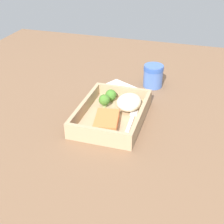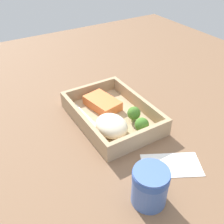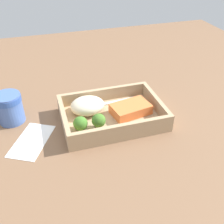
{
  "view_description": "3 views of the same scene",
  "coord_description": "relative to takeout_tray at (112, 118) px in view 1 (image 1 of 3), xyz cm",
  "views": [
    {
      "loc": [
        -79.27,
        -24.22,
        52.53
      ],
      "look_at": [
        0.0,
        0.0,
        2.7
      ],
      "focal_mm": 50.0,
      "sensor_mm": 36.0,
      "label": 1
    },
    {
      "loc": [
        51.51,
        -31.4,
        46.1
      ],
      "look_at": [
        0.0,
        0.0,
        2.7
      ],
      "focal_mm": 42.0,
      "sensor_mm": 36.0,
      "label": 2
    },
    {
      "loc": [
        17.34,
        57.18,
        44.82
      ],
      "look_at": [
        0.0,
        0.0,
        2.7
      ],
      "focal_mm": 42.0,
      "sensor_mm": 36.0,
      "label": 3
    }
  ],
  "objects": [
    {
      "name": "fork",
      "position": [
        -1.44,
        -6.47,
        0.82
      ],
      "size": [
        15.86,
        2.45,
        0.44
      ],
      "color": "silver",
      "rests_on": "takeout_tray"
    },
    {
      "name": "paper_cup",
      "position": [
        27.07,
        -7.81,
        4.13
      ],
      "size": [
        7.36,
        7.36,
        8.47
      ],
      "color": "#496BB3",
      "rests_on": "ground_plane"
    },
    {
      "name": "tray_rim",
      "position": [
        0.0,
        0.0,
        2.55
      ],
      "size": [
        27.92,
        19.55,
        3.89
      ],
      "color": "tan",
      "rests_on": "takeout_tray"
    },
    {
      "name": "ground_plane",
      "position": [
        0.0,
        0.0,
        -1.6
      ],
      "size": [
        160.0,
        160.0,
        2.0
      ],
      "primitive_type": "cube",
      "color": "brown"
    },
    {
      "name": "receipt_slip",
      "position": [
        22.36,
        2.71,
        -0.48
      ],
      "size": [
        13.19,
        15.71,
        0.24
      ],
      "primitive_type": "cube",
      "rotation": [
        0.0,
        0.0,
        -0.49
      ],
      "color": "white",
      "rests_on": "ground_plane"
    },
    {
      "name": "salmon_fillet",
      "position": [
        -5.54,
        0.08,
        2.01
      ],
      "size": [
        11.79,
        8.6,
        2.81
      ],
      "primitive_type": "cube",
      "rotation": [
        0.0,
        0.0,
        0.18
      ],
      "color": "orange",
      "rests_on": "takeout_tray"
    },
    {
      "name": "broccoli_floret_1",
      "position": [
        4.87,
        4.09,
        3.07
      ],
      "size": [
        3.69,
        3.69,
        4.42
      ],
      "color": "#80985B",
      "rests_on": "takeout_tray"
    },
    {
      "name": "broccoli_floret_2",
      "position": [
        9.6,
        3.35,
        2.62
      ],
      "size": [
        3.8,
        3.8,
        3.98
      ],
      "color": "#80A466",
      "rests_on": "takeout_tray"
    },
    {
      "name": "mashed_potatoes",
      "position": [
        6.13,
        -3.89,
        2.95
      ],
      "size": [
        9.71,
        7.93,
        4.7
      ],
      "primitive_type": "ellipsoid",
      "color": "beige",
      "rests_on": "takeout_tray"
    },
    {
      "name": "takeout_tray",
      "position": [
        0.0,
        0.0,
        0.0
      ],
      "size": [
        27.92,
        19.55,
        1.2
      ],
      "primitive_type": "cube",
      "color": "tan",
      "rests_on": "ground_plane"
    }
  ]
}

